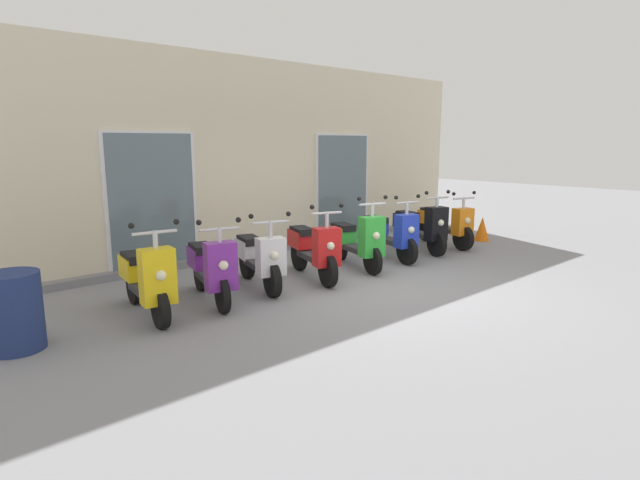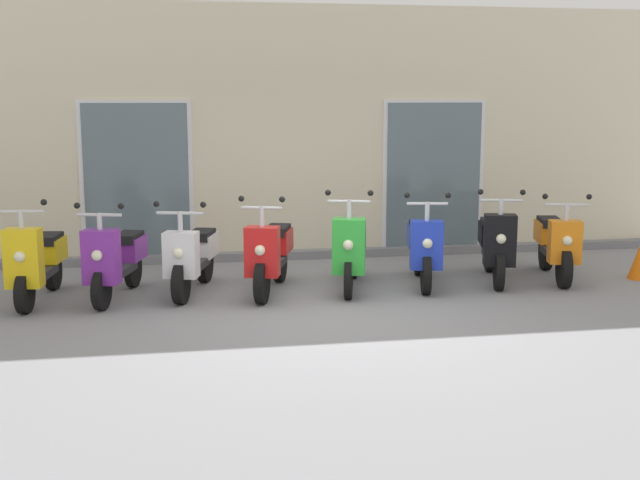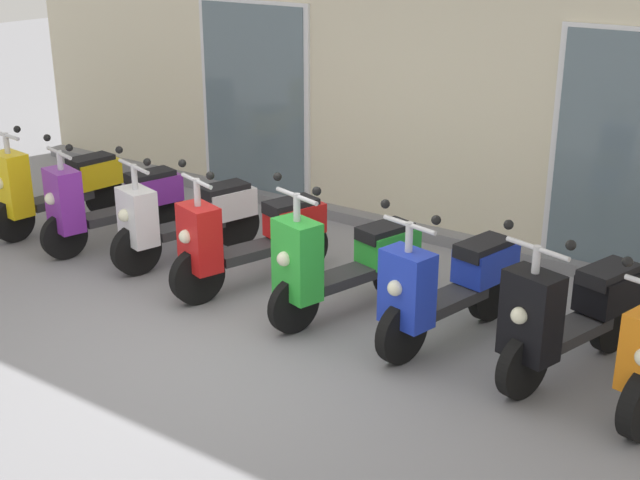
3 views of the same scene
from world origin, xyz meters
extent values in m
plane|color=gray|center=(0.00, 0.00, 0.00)|extent=(40.00, 40.00, 0.00)
cube|color=beige|center=(0.00, 3.22, 1.82)|extent=(11.52, 0.30, 3.65)
cube|color=slate|center=(0.00, 2.97, 0.06)|extent=(11.52, 0.20, 0.12)
cube|color=silver|center=(-2.17, 3.05, 1.15)|extent=(1.56, 0.04, 2.30)
cube|color=slate|center=(-2.17, 3.03, 1.15)|extent=(1.44, 0.02, 2.22)
cube|color=silver|center=(2.17, 3.05, 1.15)|extent=(1.56, 0.04, 2.30)
cube|color=slate|center=(2.17, 3.03, 1.15)|extent=(1.44, 0.02, 2.22)
cylinder|color=black|center=(-3.30, 0.46, 0.22)|extent=(0.16, 0.46, 0.45)
cylinder|color=black|center=(-3.15, 1.57, 0.22)|extent=(0.16, 0.46, 0.45)
cube|color=#2D2D30|center=(-3.22, 1.01, 0.32)|extent=(0.35, 0.72, 0.09)
cube|color=yellow|center=(-3.29, 0.50, 0.61)|extent=(0.41, 0.29, 0.65)
cube|color=yellow|center=(-3.16, 1.47, 0.52)|extent=(0.37, 0.55, 0.28)
cube|color=black|center=(-3.17, 1.43, 0.66)|extent=(0.32, 0.51, 0.11)
cylinder|color=silver|center=(-3.29, 0.50, 1.03)|extent=(0.06, 0.06, 0.23)
cylinder|color=silver|center=(-3.29, 0.50, 1.12)|extent=(0.50, 0.10, 0.04)
sphere|color=black|center=(-3.04, 0.46, 1.22)|extent=(0.07, 0.07, 0.07)
cylinder|color=black|center=(-2.48, 0.45, 0.23)|extent=(0.21, 0.47, 0.46)
cylinder|color=black|center=(-2.19, 1.53, 0.23)|extent=(0.21, 0.47, 0.46)
cube|color=#2D2D30|center=(-2.33, 0.99, 0.33)|extent=(0.43, 0.74, 0.09)
cube|color=purple|center=(-2.47, 0.49, 0.60)|extent=(0.43, 0.33, 0.61)
sphere|color=#F2EFCC|center=(-2.50, 0.36, 0.64)|extent=(0.12, 0.12, 0.12)
cube|color=purple|center=(-2.21, 1.44, 0.51)|extent=(0.42, 0.58, 0.28)
cube|color=black|center=(-2.22, 1.40, 0.65)|extent=(0.38, 0.53, 0.11)
cylinder|color=silver|center=(-2.47, 0.49, 0.98)|extent=(0.06, 0.06, 0.21)
cylinder|color=silver|center=(-2.47, 0.49, 1.07)|extent=(0.49, 0.16, 0.04)
sphere|color=black|center=(-2.23, 0.42, 1.17)|extent=(0.07, 0.07, 0.07)
sphere|color=black|center=(-2.71, 0.55, 1.17)|extent=(0.07, 0.07, 0.07)
cylinder|color=black|center=(-1.61, 0.58, 0.24)|extent=(0.24, 0.50, 0.48)
cylinder|color=black|center=(-1.29, 1.66, 0.24)|extent=(0.24, 0.50, 0.48)
cube|color=#2D2D30|center=(-1.45, 1.12, 0.34)|extent=(0.44, 0.74, 0.09)
cube|color=white|center=(-1.59, 0.61, 0.57)|extent=(0.43, 0.34, 0.53)
sphere|color=#F2EFCC|center=(-1.63, 0.49, 0.61)|extent=(0.12, 0.12, 0.12)
cube|color=white|center=(-1.32, 1.56, 0.50)|extent=(0.43, 0.58, 0.28)
cube|color=black|center=(-1.33, 1.53, 0.64)|extent=(0.38, 0.53, 0.11)
cylinder|color=silver|center=(-1.59, 0.61, 0.94)|extent=(0.06, 0.06, 0.26)
cylinder|color=silver|center=(-1.59, 0.61, 1.05)|extent=(0.53, 0.18, 0.04)
sphere|color=black|center=(-1.33, 0.54, 1.15)|extent=(0.07, 0.07, 0.07)
sphere|color=black|center=(-1.85, 0.69, 1.15)|extent=(0.07, 0.07, 0.07)
cylinder|color=black|center=(-0.69, 0.43, 0.25)|extent=(0.25, 0.51, 0.50)
cylinder|color=black|center=(-0.35, 1.51, 0.25)|extent=(0.25, 0.51, 0.50)
cube|color=#2D2D30|center=(-0.52, 0.97, 0.35)|extent=(0.46, 0.75, 0.09)
cube|color=red|center=(-0.68, 0.47, 0.60)|extent=(0.43, 0.34, 0.57)
sphere|color=#F2EFCC|center=(-0.72, 0.34, 0.64)|extent=(0.12, 0.12, 0.12)
cube|color=red|center=(-0.38, 1.42, 0.55)|extent=(0.44, 0.59, 0.28)
cube|color=black|center=(-0.39, 1.38, 0.69)|extent=(0.39, 0.54, 0.11)
cylinder|color=silver|center=(-0.68, 0.47, 0.99)|extent=(0.06, 0.06, 0.26)
cylinder|color=silver|center=(-0.68, 0.47, 1.10)|extent=(0.46, 0.18, 0.04)
sphere|color=black|center=(-0.46, 0.39, 1.20)|extent=(0.07, 0.07, 0.07)
sphere|color=black|center=(-0.90, 0.54, 1.20)|extent=(0.07, 0.07, 0.07)
cylinder|color=black|center=(0.33, 0.46, 0.24)|extent=(0.21, 0.48, 0.47)
cylinder|color=black|center=(0.63, 1.55, 0.24)|extent=(0.21, 0.48, 0.47)
cube|color=#2D2D30|center=(0.48, 1.01, 0.34)|extent=(0.44, 0.75, 0.09)
cube|color=green|center=(0.34, 0.50, 0.62)|extent=(0.43, 0.33, 0.65)
sphere|color=#F2EFCC|center=(0.30, 0.37, 0.66)|extent=(0.12, 0.12, 0.12)
cube|color=green|center=(0.60, 1.45, 0.50)|extent=(0.43, 0.58, 0.28)
cube|color=black|center=(0.59, 1.42, 0.64)|extent=(0.38, 0.53, 0.11)
cylinder|color=silver|center=(0.34, 0.50, 1.05)|extent=(0.06, 0.06, 0.24)
cylinder|color=silver|center=(0.34, 0.50, 1.15)|extent=(0.48, 0.17, 0.04)
sphere|color=black|center=(0.57, 0.43, 1.25)|extent=(0.07, 0.07, 0.07)
sphere|color=black|center=(0.10, 0.57, 1.25)|extent=(0.07, 0.07, 0.07)
cylinder|color=black|center=(1.29, 0.53, 0.25)|extent=(0.20, 0.50, 0.49)
cylinder|color=black|center=(1.52, 1.60, 0.25)|extent=(0.20, 0.50, 0.49)
cube|color=#2D2D30|center=(1.41, 1.06, 0.35)|extent=(0.40, 0.72, 0.09)
cube|color=#1E38C6|center=(1.30, 0.57, 0.60)|extent=(0.42, 0.31, 0.58)
sphere|color=#F2EFCC|center=(1.27, 0.44, 0.64)|extent=(0.12, 0.12, 0.12)
cube|color=#1E38C6|center=(1.50, 1.50, 0.54)|extent=(0.40, 0.57, 0.28)
cube|color=black|center=(1.49, 1.46, 0.68)|extent=(0.36, 0.52, 0.11)
cylinder|color=silver|center=(1.30, 0.57, 0.99)|extent=(0.06, 0.06, 0.25)
cylinder|color=silver|center=(1.30, 0.57, 1.09)|extent=(0.48, 0.14, 0.04)
sphere|color=black|center=(1.54, 0.51, 1.19)|extent=(0.07, 0.07, 0.07)
sphere|color=black|center=(1.06, 0.62, 1.19)|extent=(0.07, 0.07, 0.07)
cylinder|color=black|center=(2.24, 0.57, 0.24)|extent=(0.22, 0.49, 0.48)
cylinder|color=black|center=(2.53, 1.62, 0.24)|extent=(0.22, 0.49, 0.48)
cube|color=#2D2D30|center=(2.38, 1.10, 0.34)|extent=(0.43, 0.72, 0.09)
cube|color=black|center=(2.25, 0.61, 0.62)|extent=(0.43, 0.33, 0.63)
sphere|color=#F2EFCC|center=(2.21, 0.49, 0.66)|extent=(0.12, 0.12, 0.12)
cube|color=black|center=(2.50, 1.53, 0.54)|extent=(0.43, 0.58, 0.28)
cube|color=black|center=(2.49, 1.49, 0.68)|extent=(0.38, 0.53, 0.11)
cylinder|color=silver|center=(2.25, 0.61, 1.02)|extent=(0.06, 0.06, 0.21)
cylinder|color=silver|center=(2.25, 0.61, 1.11)|extent=(0.49, 0.17, 0.04)
sphere|color=black|center=(2.49, 0.55, 1.21)|extent=(0.07, 0.07, 0.07)
sphere|color=black|center=(2.00, 0.68, 1.21)|extent=(0.07, 0.07, 0.07)
sphere|color=black|center=(2.83, 0.64, 1.14)|extent=(0.07, 0.07, 0.07)
camera|label=1|loc=(-5.70, -4.97, 2.12)|focal=28.73mm
camera|label=2|loc=(-1.62, -8.64, 2.34)|focal=45.70mm
camera|label=3|loc=(4.15, -4.59, 3.19)|focal=48.56mm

